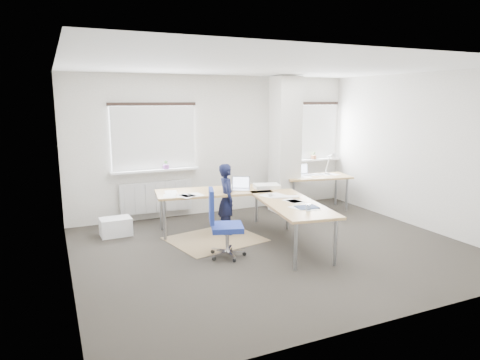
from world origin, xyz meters
name	(u,v)px	position (x,y,z in m)	size (l,w,h in m)	color
ground	(274,248)	(0.00, 0.00, 0.00)	(6.00, 6.00, 0.00)	black
room_shell	(272,136)	(0.18, 0.45, 1.75)	(6.04, 5.04, 2.82)	beige
floor_mat	(215,239)	(-0.70, 0.79, 0.00)	(1.44, 1.22, 0.01)	#90764E
white_crate	(116,227)	(-2.19, 1.70, 0.16)	(0.52, 0.36, 0.31)	white
desk_main	(253,198)	(-0.08, 0.61, 0.69)	(2.40, 2.93, 0.96)	#A07345
desk_side	(316,178)	(2.00, 1.80, 0.69)	(1.50, 0.93, 1.22)	#A07345
task_chair	(224,238)	(-0.86, -0.03, 0.29)	(0.59, 0.57, 1.04)	navy
person	(227,199)	(-0.39, 1.02, 0.62)	(0.45, 0.30, 1.24)	black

